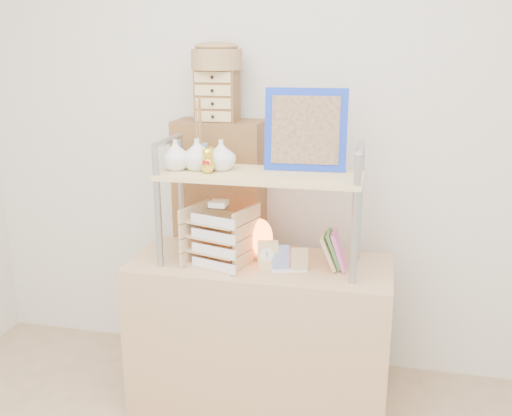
{
  "coord_description": "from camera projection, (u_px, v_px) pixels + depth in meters",
  "views": [
    {
      "loc": [
        0.53,
        -1.21,
        1.71
      ],
      "look_at": [
        -0.02,
        1.2,
        1.01
      ],
      "focal_mm": 40.0,
      "sensor_mm": 36.0,
      "label": 1
    }
  ],
  "objects": [
    {
      "name": "desk",
      "position": [
        260.0,
        335.0,
        2.73
      ],
      "size": [
        1.2,
        0.5,
        0.75
      ],
      "primitive_type": "cube",
      "color": "tan",
      "rests_on": "ground"
    },
    {
      "name": "letter_tray",
      "position": [
        220.0,
        239.0,
        2.58
      ],
      "size": [
        0.3,
        0.3,
        0.3
      ],
      "color": "tan",
      "rests_on": "desk"
    },
    {
      "name": "hutch",
      "position": [
        245.0,
        167.0,
        2.54
      ],
      "size": [
        0.9,
        0.34,
        0.79
      ],
      "color": "#989FA6",
      "rests_on": "desk"
    },
    {
      "name": "desk_clock",
      "position": [
        268.0,
        255.0,
        2.54
      ],
      "size": [
        0.1,
        0.06,
        0.13
      ],
      "color": "#D6B473",
      "rests_on": "desk"
    },
    {
      "name": "cabinet",
      "position": [
        221.0,
        246.0,
        3.06
      ],
      "size": [
        0.45,
        0.24,
        1.35
      ],
      "primitive_type": "cube",
      "rotation": [
        0.0,
        0.0,
        -0.01
      ],
      "color": "brown",
      "rests_on": "ground"
    },
    {
      "name": "salt_lamp",
      "position": [
        260.0,
        239.0,
        2.66
      ],
      "size": [
        0.13,
        0.12,
        0.19
      ],
      "color": "brown",
      "rests_on": "desk"
    },
    {
      "name": "room_shell",
      "position": [
        200.0,
        52.0,
        1.62
      ],
      "size": [
        3.42,
        3.41,
        2.61
      ],
      "color": "silver",
      "rests_on": "ground"
    },
    {
      "name": "drawer_chest",
      "position": [
        217.0,
        96.0,
        2.82
      ],
      "size": [
        0.2,
        0.16,
        0.25
      ],
      "color": "brown",
      "rests_on": "cabinet"
    },
    {
      "name": "woven_basket",
      "position": [
        217.0,
        59.0,
        2.78
      ],
      "size": [
        0.25,
        0.25,
        0.1
      ],
      "primitive_type": "cylinder",
      "color": "#987345",
      "rests_on": "drawer_chest"
    },
    {
      "name": "postcard_stand",
      "position": [
        290.0,
        263.0,
        2.53
      ],
      "size": [
        0.17,
        0.09,
        0.11
      ],
      "color": "white",
      "rests_on": "desk"
    }
  ]
}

